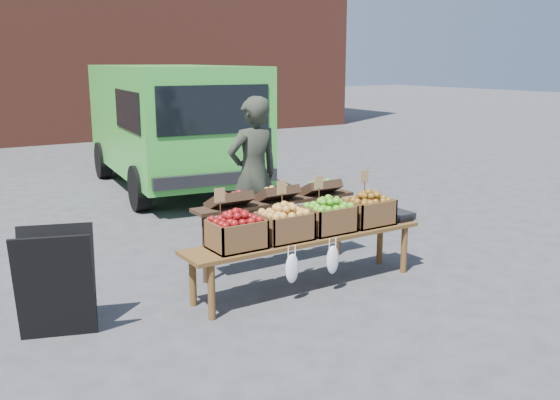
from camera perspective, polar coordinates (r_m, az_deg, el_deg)
ground at (r=6.22m, az=-5.69°, el=-9.46°), size 80.00×80.00×0.00m
delivery_van at (r=11.69m, az=-9.92°, el=6.52°), size 2.90×5.24×2.24m
vendor at (r=7.65m, az=-2.44°, el=2.30°), size 0.71×0.48×1.92m
chalkboard_sign at (r=5.68m, az=-19.80°, el=-7.15°), size 0.72×0.54×0.97m
back_table at (r=7.08m, az=-0.34°, el=-2.19°), size 2.10×0.44×1.04m
display_bench at (r=6.52m, az=2.40°, el=-5.66°), size 2.70×0.56×0.57m
crate_golden_apples at (r=5.98m, az=-4.04°, el=-3.14°), size 0.50×0.40×0.28m
crate_russet_pears at (r=6.25m, az=0.38°, el=-2.40°), size 0.50×0.40×0.28m
crate_red_apples at (r=6.56m, az=4.40°, el=-1.71°), size 0.50×0.40×0.28m
crate_green_apples at (r=6.90m, az=8.03°, el=-1.08°), size 0.50×0.40×0.28m
weighing_scale at (r=7.20m, az=10.57°, el=-1.41°), size 0.34×0.30×0.08m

